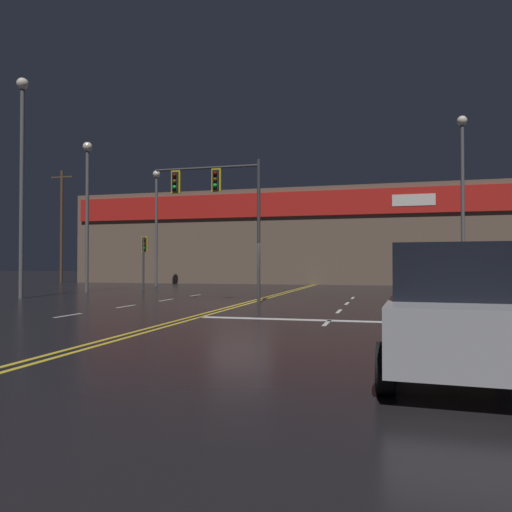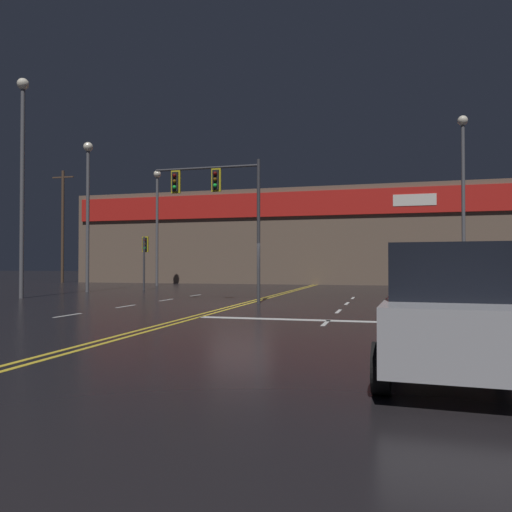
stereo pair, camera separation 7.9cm
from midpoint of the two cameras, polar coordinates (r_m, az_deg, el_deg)
The scene contains 11 objects.
ground_plane at distance 20.03m, azimuth -1.69°, elevation -5.60°, with size 200.00×200.00×0.00m, color black.
road_markings at distance 19.09m, azimuth -0.43°, elevation -5.82°, with size 12.10×60.00×0.01m.
traffic_signal_median at distance 21.34m, azimuth -4.47°, elevation 7.00°, with size 4.71×0.36×5.99m.
traffic_signal_corner_northwest at distance 32.49m, azimuth -12.52°, elevation 0.59°, with size 0.42×0.36×3.42m.
streetlight_near_left at distance 26.92m, azimuth -25.06°, elevation 9.94°, with size 0.56×0.56×10.63m.
streetlight_near_right at distance 39.15m, azimuth -11.18°, elevation 5.01°, with size 0.56×0.56×8.88m.
streetlight_median_approach at distance 31.44m, azimuth -18.59°, elevation 6.58°, with size 0.56×0.56×8.92m.
streetlight_far_right at distance 30.47m, azimuth 22.67°, elevation 7.96°, with size 0.56×0.56×9.98m.
parked_car at distance 7.84m, azimuth 21.75°, elevation -5.66°, with size 2.21×4.39×1.88m.
building_backdrop at distance 45.72m, azimuth 7.72°, elevation 2.01°, with size 44.00×10.23×8.03m.
utility_pole_row at distance 40.69m, azimuth 3.65°, elevation 3.97°, with size 46.17×0.26×10.32m.
Camera 2 is at (5.74, -19.12, 1.59)m, focal length 35.00 mm.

